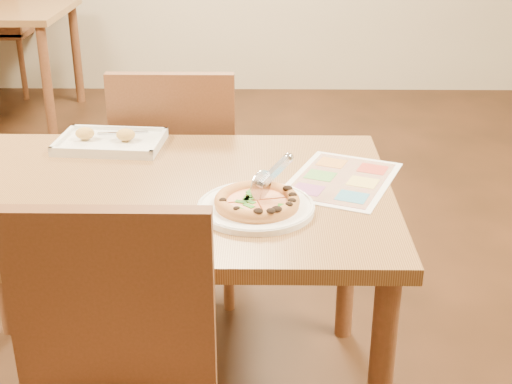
{
  "coord_description": "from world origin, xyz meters",
  "views": [
    {
      "loc": [
        0.31,
        -1.74,
        1.49
      ],
      "look_at": [
        0.29,
        -0.14,
        0.77
      ],
      "focal_mm": 50.0,
      "sensor_mm": 36.0,
      "label": 1
    }
  ],
  "objects_px": {
    "appetizer_tray": "(110,142)",
    "menu": "(341,179)",
    "chair_near": "(108,380)",
    "pizza_cutter": "(271,176)",
    "pizza": "(257,201)",
    "plate": "(256,207)",
    "chair_far": "(177,159)",
    "dining_table": "(151,216)"
  },
  "relations": [
    {
      "from": "pizza_cutter",
      "to": "menu",
      "type": "bearing_deg",
      "value": -9.77
    },
    {
      "from": "chair_near",
      "to": "pizza",
      "type": "distance_m",
      "value": 0.57
    },
    {
      "from": "chair_near",
      "to": "pizza",
      "type": "xyz_separation_m",
      "value": [
        0.29,
        0.46,
        0.18
      ]
    },
    {
      "from": "chair_far",
      "to": "menu",
      "type": "relative_size",
      "value": 1.29
    },
    {
      "from": "chair_near",
      "to": "chair_far",
      "type": "relative_size",
      "value": 1.0
    },
    {
      "from": "chair_far",
      "to": "menu",
      "type": "xyz_separation_m",
      "value": [
        0.52,
        -0.54,
        0.16
      ]
    },
    {
      "from": "dining_table",
      "to": "appetizer_tray",
      "type": "xyz_separation_m",
      "value": [
        -0.17,
        0.32,
        0.1
      ]
    },
    {
      "from": "pizza_cutter",
      "to": "plate",
      "type": "bearing_deg",
      "value": 168.73
    },
    {
      "from": "dining_table",
      "to": "plate",
      "type": "height_order",
      "value": "plate"
    },
    {
      "from": "menu",
      "to": "pizza_cutter",
      "type": "bearing_deg",
      "value": -139.82
    },
    {
      "from": "dining_table",
      "to": "pizza_cutter",
      "type": "distance_m",
      "value": 0.38
    },
    {
      "from": "chair_far",
      "to": "plate",
      "type": "height_order",
      "value": "chair_far"
    },
    {
      "from": "pizza",
      "to": "plate",
      "type": "bearing_deg",
      "value": 113.59
    },
    {
      "from": "dining_table",
      "to": "appetizer_tray",
      "type": "distance_m",
      "value": 0.37
    },
    {
      "from": "chair_far",
      "to": "pizza",
      "type": "xyz_separation_m",
      "value": [
        0.29,
        -0.74,
        0.18
      ]
    },
    {
      "from": "pizza_cutter",
      "to": "menu",
      "type": "distance_m",
      "value": 0.27
    },
    {
      "from": "pizza",
      "to": "appetizer_tray",
      "type": "bearing_deg",
      "value": 135.06
    },
    {
      "from": "plate",
      "to": "pizza_cutter",
      "type": "relative_size",
      "value": 2.43
    },
    {
      "from": "appetizer_tray",
      "to": "menu",
      "type": "bearing_deg",
      "value": -20.6
    },
    {
      "from": "chair_near",
      "to": "appetizer_tray",
      "type": "height_order",
      "value": "chair_near"
    },
    {
      "from": "chair_near",
      "to": "pizza_cutter",
      "type": "xyz_separation_m",
      "value": [
        0.33,
        0.5,
        0.24
      ]
    },
    {
      "from": "dining_table",
      "to": "menu",
      "type": "relative_size",
      "value": 3.58
    },
    {
      "from": "pizza",
      "to": "pizza_cutter",
      "type": "bearing_deg",
      "value": 46.23
    },
    {
      "from": "dining_table",
      "to": "pizza",
      "type": "distance_m",
      "value": 0.34
    },
    {
      "from": "dining_table",
      "to": "chair_far",
      "type": "xyz_separation_m",
      "value": [
        -0.0,
        0.6,
        -0.07
      ]
    },
    {
      "from": "dining_table",
      "to": "chair_far",
      "type": "height_order",
      "value": "chair_far"
    },
    {
      "from": "menu",
      "to": "chair_far",
      "type": "bearing_deg",
      "value": 133.76
    },
    {
      "from": "chair_far",
      "to": "appetizer_tray",
      "type": "bearing_deg",
      "value": 59.61
    },
    {
      "from": "pizza",
      "to": "pizza_cutter",
      "type": "xyz_separation_m",
      "value": [
        0.03,
        0.03,
        0.06
      ]
    },
    {
      "from": "appetizer_tray",
      "to": "menu",
      "type": "relative_size",
      "value": 0.91
    },
    {
      "from": "pizza_cutter",
      "to": "appetizer_tray",
      "type": "height_order",
      "value": "pizza_cutter"
    },
    {
      "from": "dining_table",
      "to": "pizza",
      "type": "bearing_deg",
      "value": -25.82
    },
    {
      "from": "pizza",
      "to": "chair_near",
      "type": "bearing_deg",
      "value": -122.36
    },
    {
      "from": "chair_near",
      "to": "pizza",
      "type": "bearing_deg",
      "value": 57.64
    },
    {
      "from": "dining_table",
      "to": "menu",
      "type": "bearing_deg",
      "value": 6.4
    },
    {
      "from": "plate",
      "to": "appetizer_tray",
      "type": "relative_size",
      "value": 0.88
    },
    {
      "from": "chair_near",
      "to": "pizza_cutter",
      "type": "bearing_deg",
      "value": 56.72
    },
    {
      "from": "chair_far",
      "to": "pizza_cutter",
      "type": "relative_size",
      "value": 3.9
    },
    {
      "from": "pizza",
      "to": "menu",
      "type": "height_order",
      "value": "pizza"
    },
    {
      "from": "plate",
      "to": "dining_table",
      "type": "bearing_deg",
      "value": 154.94
    },
    {
      "from": "pizza_cutter",
      "to": "menu",
      "type": "height_order",
      "value": "pizza_cutter"
    },
    {
      "from": "chair_near",
      "to": "pizza",
      "type": "height_order",
      "value": "chair_near"
    }
  ]
}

